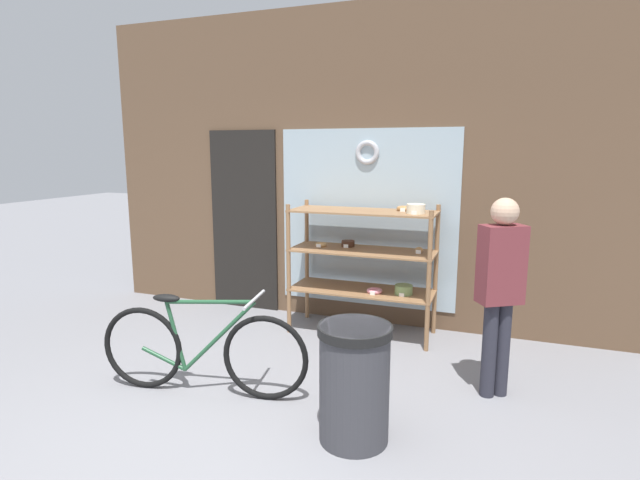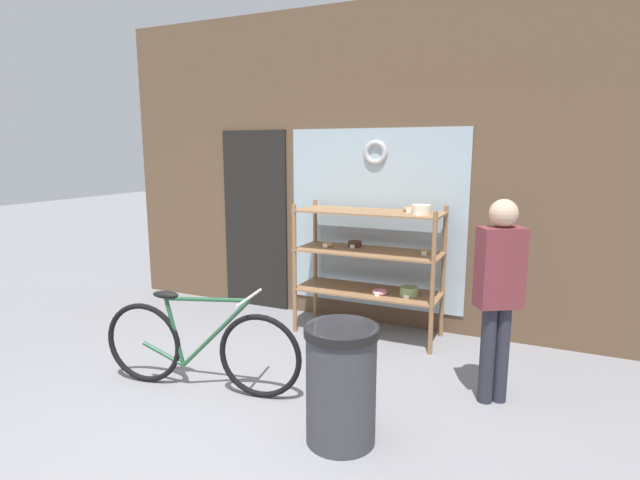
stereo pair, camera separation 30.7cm
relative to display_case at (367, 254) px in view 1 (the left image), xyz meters
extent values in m
plane|color=gray|center=(-0.31, -2.30, -0.84)|extent=(30.00, 30.00, 0.00)
cube|color=brown|center=(-0.31, 0.41, 0.84)|extent=(5.98, 0.08, 3.37)
cube|color=#A3B7C1|center=(-0.11, 0.37, 0.31)|extent=(1.94, 0.02, 1.90)
cube|color=black|center=(-1.60, 0.36, 0.21)|extent=(0.84, 0.03, 2.10)
torus|color=#B7B7BC|center=(-0.11, 0.35, 1.01)|extent=(0.26, 0.06, 0.26)
cylinder|color=#8E6642|center=(-0.76, -0.25, -0.17)|extent=(0.04, 0.04, 1.34)
cylinder|color=#8E6642|center=(0.66, -0.25, -0.17)|extent=(0.04, 0.04, 1.34)
cylinder|color=#8E6642|center=(-0.76, 0.25, -0.17)|extent=(0.04, 0.04, 1.34)
cylinder|color=#8E6642|center=(0.66, 0.25, -0.17)|extent=(0.04, 0.04, 1.34)
cube|color=#8E6642|center=(-0.05, 0.00, -0.38)|extent=(1.46, 0.55, 0.02)
cube|color=#8E6642|center=(-0.05, 0.00, 0.03)|extent=(1.46, 0.55, 0.02)
cube|color=#8E6642|center=(-0.05, 0.00, 0.43)|extent=(1.46, 0.55, 0.02)
torus|color=tan|center=(-0.51, 0.04, 0.06)|extent=(0.12, 0.12, 0.04)
cube|color=white|center=(-0.51, -0.03, 0.06)|extent=(0.05, 0.00, 0.04)
cylinder|color=#7A995B|center=(0.39, -0.03, -0.33)|extent=(0.18, 0.18, 0.09)
cube|color=white|center=(0.39, -0.12, -0.36)|extent=(0.05, 0.00, 0.04)
cylinder|color=beige|center=(0.49, -0.06, 0.48)|extent=(0.18, 0.18, 0.09)
cube|color=white|center=(0.49, -0.16, 0.46)|extent=(0.05, 0.00, 0.04)
torus|color=#B27A42|center=(0.34, 0.13, 0.46)|extent=(0.15, 0.15, 0.04)
cube|color=white|center=(0.34, 0.04, 0.46)|extent=(0.05, 0.00, 0.04)
torus|color=pink|center=(0.11, -0.08, -0.35)|extent=(0.16, 0.16, 0.04)
cube|color=white|center=(0.11, -0.17, -0.36)|extent=(0.05, 0.00, 0.04)
ellipsoid|color=#AD7F4C|center=(0.51, 0.05, 0.07)|extent=(0.08, 0.07, 0.06)
cube|color=white|center=(0.51, 0.00, 0.06)|extent=(0.05, 0.00, 0.04)
cylinder|color=#422619|center=(-0.24, 0.12, 0.07)|extent=(0.14, 0.14, 0.06)
cube|color=white|center=(-0.24, 0.04, 0.06)|extent=(0.05, 0.00, 0.04)
torus|color=black|center=(-1.34, -1.78, -0.51)|extent=(0.67, 0.15, 0.67)
torus|color=black|center=(-0.35, -1.62, -0.51)|extent=(0.67, 0.15, 0.67)
cylinder|color=#235133|center=(-0.71, -1.68, -0.37)|extent=(0.60, 0.13, 0.61)
cylinder|color=#235133|center=(-0.77, -1.69, -0.09)|extent=(0.70, 0.15, 0.07)
cylinder|color=#235133|center=(-1.06, -1.74, -0.39)|extent=(0.16, 0.06, 0.55)
cylinder|color=#235133|center=(-1.17, -1.75, -0.58)|extent=(0.37, 0.09, 0.18)
ellipsoid|color=black|center=(-1.12, -1.75, -0.08)|extent=(0.23, 0.12, 0.06)
cylinder|color=#B2B2B7|center=(-0.42, -1.63, -0.05)|extent=(0.10, 0.46, 0.02)
cylinder|color=#282833|center=(1.23, -0.97, -0.47)|extent=(0.11, 0.11, 0.75)
cylinder|color=#282833|center=(1.33, -0.91, -0.47)|extent=(0.11, 0.11, 0.75)
cube|color=brown|center=(1.28, -0.94, 0.20)|extent=(0.37, 0.32, 0.59)
sphere|color=tan|center=(1.28, -0.94, 0.59)|extent=(0.20, 0.20, 0.20)
cylinder|color=#38383D|center=(0.44, -1.90, -0.45)|extent=(0.45, 0.45, 0.78)
cylinder|color=black|center=(0.44, -1.90, -0.09)|extent=(0.48, 0.48, 0.06)
camera|label=1|loc=(1.27, -4.79, 1.04)|focal=28.00mm
camera|label=2|loc=(1.56, -4.67, 1.04)|focal=28.00mm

